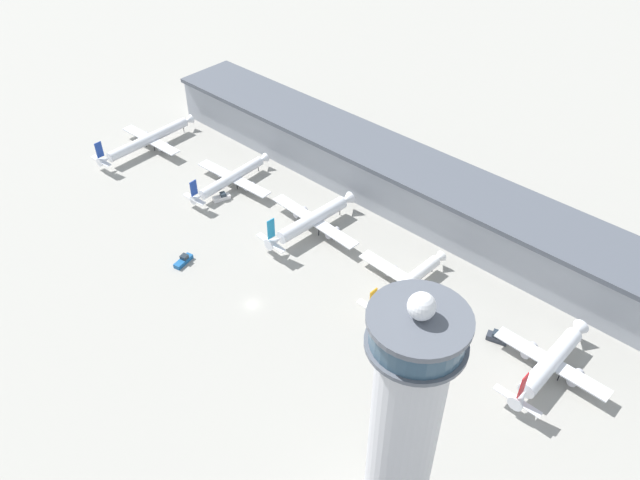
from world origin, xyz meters
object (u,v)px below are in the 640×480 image
(service_truck_fuel, at_px, (497,337))
(control_tower, at_px, (404,429))
(service_truck_baggage, at_px, (184,261))
(airplane_gate_bravo, at_px, (232,178))
(airplane_gate_delta, at_px, (408,282))
(airplane_gate_charlie, at_px, (312,220))
(airplane_gate_alpha, at_px, (148,140))
(service_truck_catering, at_px, (222,197))
(airplane_gate_echo, at_px, (550,363))

(service_truck_fuel, bearing_deg, control_tower, -81.14)
(service_truck_baggage, bearing_deg, airplane_gate_bravo, 118.31)
(airplane_gate_bravo, bearing_deg, airplane_gate_delta, -0.73)
(service_truck_baggage, bearing_deg, airplane_gate_delta, 32.13)
(airplane_gate_delta, bearing_deg, airplane_gate_bravo, 179.27)
(airplane_gate_bravo, xyz_separation_m, airplane_gate_charlie, (39.58, 0.74, 0.87))
(control_tower, distance_m, airplane_gate_bravo, 136.36)
(airplane_gate_alpha, bearing_deg, service_truck_catering, -3.73)
(airplane_gate_delta, bearing_deg, service_truck_fuel, 2.00)
(service_truck_fuel, height_order, service_truck_baggage, service_truck_fuel)
(service_truck_catering, distance_m, service_truck_baggage, 35.14)
(airplane_gate_bravo, distance_m, airplane_gate_echo, 125.52)
(airplane_gate_charlie, xyz_separation_m, airplane_gate_echo, (85.93, -2.09, -0.32))
(control_tower, xyz_separation_m, service_truck_catering, (-115.86, 51.83, -31.87))
(service_truck_fuel, xyz_separation_m, service_truck_baggage, (-89.18, -38.38, -0.13))
(control_tower, height_order, airplane_gate_charlie, control_tower)
(service_truck_catering, bearing_deg, airplane_gate_charlie, 13.29)
(control_tower, xyz_separation_m, airplane_gate_bravo, (-119.15, 59.66, -28.94))
(airplane_gate_bravo, relative_size, service_truck_baggage, 5.11)
(airplane_gate_delta, relative_size, service_truck_catering, 5.50)
(airplane_gate_alpha, relative_size, service_truck_fuel, 7.32)
(airplane_gate_delta, xyz_separation_m, service_truck_baggage, (-59.46, -37.34, -2.73))
(airplane_gate_charlie, relative_size, airplane_gate_echo, 1.07)
(airplane_gate_alpha, height_order, airplane_gate_echo, airplane_gate_echo)
(control_tower, xyz_separation_m, airplane_gate_delta, (-39.02, 58.64, -29.14))
(airplane_gate_charlie, distance_m, airplane_gate_delta, 40.60)
(airplane_gate_bravo, bearing_deg, service_truck_catering, -67.17)
(airplane_gate_charlie, xyz_separation_m, airplane_gate_delta, (40.55, -1.76, -1.07))
(airplane_gate_bravo, distance_m, service_truck_catering, 8.98)
(airplane_gate_bravo, bearing_deg, airplane_gate_echo, -0.62)
(control_tower, height_order, airplane_gate_delta, control_tower)
(airplane_gate_alpha, xyz_separation_m, service_truck_fuel, (154.40, 4.73, -3.25))
(airplane_gate_alpha, distance_m, airplane_gate_delta, 124.74)
(airplane_gate_charlie, distance_m, service_truck_catering, 37.48)
(service_truck_fuel, bearing_deg, service_truck_catering, -175.79)
(control_tower, relative_size, airplane_gate_alpha, 1.47)
(airplane_gate_charlie, height_order, service_truck_catering, airplane_gate_charlie)
(airplane_gate_alpha, height_order, airplane_gate_delta, airplane_gate_alpha)
(airplane_gate_delta, height_order, service_truck_fuel, airplane_gate_delta)
(control_tower, height_order, service_truck_fuel, control_tower)
(airplane_gate_delta, xyz_separation_m, service_truck_catering, (-76.83, -6.80, -2.73))
(airplane_gate_alpha, bearing_deg, control_tower, -18.56)
(service_truck_fuel, bearing_deg, airplane_gate_charlie, 179.41)
(airplane_gate_bravo, bearing_deg, control_tower, -26.60)
(service_truck_catering, bearing_deg, airplane_gate_alpha, 176.27)
(service_truck_fuel, bearing_deg, service_truck_baggage, -156.71)
(control_tower, distance_m, airplane_gate_charlie, 103.77)
(control_tower, distance_m, service_truck_fuel, 68.23)
(control_tower, distance_m, airplane_gate_alpha, 175.02)
(airplane_gate_bravo, distance_m, airplane_gate_delta, 80.13)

